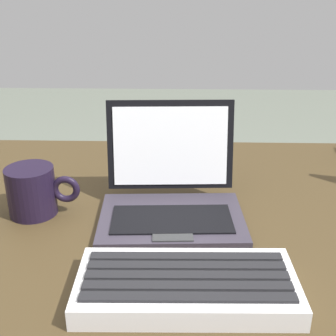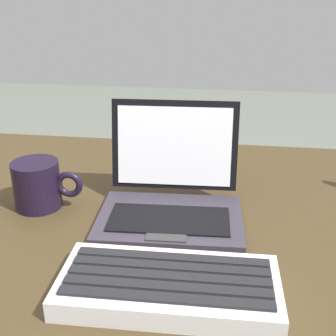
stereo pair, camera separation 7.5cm
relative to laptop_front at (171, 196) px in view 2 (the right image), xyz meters
name	(u,v)px [view 2 (the right image)]	position (x,y,z in m)	size (l,w,h in m)	color
desk	(135,249)	(-0.07, 0.01, -0.12)	(1.62, 0.75, 0.71)	#3E301A
laptop_front	(171,196)	(0.00, 0.00, 0.00)	(0.25, 0.21, 0.19)	#322D38
external_keyboard	(169,286)	(0.03, -0.22, -0.02)	(0.29, 0.14, 0.03)	silver
coffee_mug	(38,185)	(-0.24, 0.00, 0.01)	(0.13, 0.08, 0.09)	black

